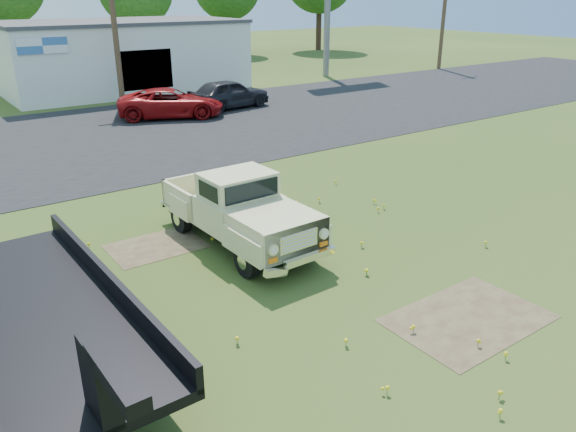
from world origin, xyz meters
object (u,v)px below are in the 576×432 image
object	(u,v)px
red_pickup	(171,103)
dark_sedan	(229,94)
flatbed_trailer	(40,306)
vintage_pickup_truck	(239,209)

from	to	relation	value
red_pickup	dark_sedan	xyz separation A→B (m)	(3.44, 0.34, 0.07)
flatbed_trailer	red_pickup	world-z (taller)	flatbed_trailer
flatbed_trailer	dark_sedan	distance (m)	21.76
vintage_pickup_truck	flatbed_trailer	world-z (taller)	flatbed_trailer
vintage_pickup_truck	red_pickup	xyz separation A→B (m)	(4.96, 14.72, -0.21)
flatbed_trailer	vintage_pickup_truck	bearing A→B (deg)	21.49
red_pickup	dark_sedan	size ratio (longest dim) A/B	1.12
red_pickup	flatbed_trailer	bearing A→B (deg)	173.46
red_pickup	vintage_pickup_truck	bearing A→B (deg)	-174.49
dark_sedan	flatbed_trailer	bearing A→B (deg)	134.79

